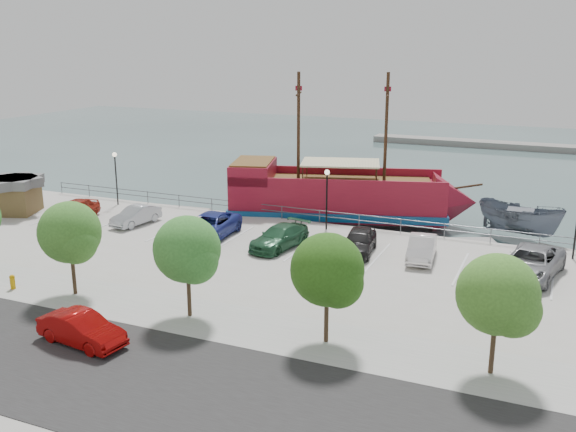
% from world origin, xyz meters
% --- Properties ---
extents(ground, '(160.00, 160.00, 0.00)m').
position_xyz_m(ground, '(0.00, 0.00, -1.00)').
color(ground, '#314B4B').
extents(street, '(100.00, 8.00, 0.04)m').
position_xyz_m(street, '(0.00, -16.00, 0.01)').
color(street, black).
rests_on(street, land_slab).
extents(sidewalk, '(100.00, 4.00, 0.05)m').
position_xyz_m(sidewalk, '(0.00, -10.00, 0.01)').
color(sidewalk, '#9B9A97').
rests_on(sidewalk, land_slab).
extents(seawall_railing, '(50.00, 0.06, 1.00)m').
position_xyz_m(seawall_railing, '(0.00, 7.80, 0.53)').
color(seawall_railing, '#55595E').
rests_on(seawall_railing, land_slab).
extents(far_shore, '(40.00, 3.00, 0.80)m').
position_xyz_m(far_shore, '(10.00, 55.00, -0.60)').
color(far_shore, gray).
rests_on(far_shore, ground).
extents(pirate_ship, '(19.61, 10.25, 12.14)m').
position_xyz_m(pirate_ship, '(0.30, 12.18, 1.03)').
color(pirate_ship, maroon).
rests_on(pirate_ship, ground).
extents(patrol_boat, '(6.96, 4.89, 2.52)m').
position_xyz_m(patrol_boat, '(12.47, 12.71, 0.26)').
color(patrol_boat, slate).
rests_on(patrol_boat, ground).
extents(dock_west, '(6.85, 2.48, 0.38)m').
position_xyz_m(dock_west, '(-14.91, 9.20, -0.81)').
color(dock_west, gray).
rests_on(dock_west, ground).
extents(dock_mid, '(6.55, 4.32, 0.36)m').
position_xyz_m(dock_mid, '(8.18, 9.20, -0.82)').
color(dock_mid, gray).
rests_on(dock_mid, ground).
extents(shed, '(4.34, 4.34, 2.80)m').
position_xyz_m(shed, '(-23.54, 1.26, 1.49)').
color(shed, brown).
rests_on(shed, land_slab).
extents(street_sedan, '(4.43, 2.06, 1.40)m').
position_xyz_m(street_sedan, '(-3.75, -14.40, 0.70)').
color(street_sedan, '#920706').
rests_on(street_sedan, street).
extents(fire_hydrant, '(0.29, 0.29, 0.84)m').
position_xyz_m(fire_hydrant, '(-11.51, -10.80, 0.45)').
color(fire_hydrant, '#C58C04').
rests_on(fire_hydrant, sidewalk).
extents(lamp_post_left, '(0.36, 0.36, 4.28)m').
position_xyz_m(lamp_post_left, '(-18.00, 6.50, 2.94)').
color(lamp_post_left, black).
rests_on(lamp_post_left, land_slab).
extents(lamp_post_mid, '(0.36, 0.36, 4.28)m').
position_xyz_m(lamp_post_mid, '(0.00, 6.50, 2.94)').
color(lamp_post_mid, black).
rests_on(lamp_post_mid, land_slab).
extents(tree_c, '(3.30, 3.20, 5.00)m').
position_xyz_m(tree_c, '(-7.85, -10.07, 3.30)').
color(tree_c, '#473321').
rests_on(tree_c, sidewalk).
extents(tree_d, '(3.30, 3.20, 5.00)m').
position_xyz_m(tree_d, '(-0.85, -10.07, 3.30)').
color(tree_d, '#473321').
rests_on(tree_d, sidewalk).
extents(tree_e, '(3.30, 3.20, 5.00)m').
position_xyz_m(tree_e, '(6.15, -10.07, 3.30)').
color(tree_e, '#473321').
rests_on(tree_e, sidewalk).
extents(tree_f, '(3.30, 3.20, 5.00)m').
position_xyz_m(tree_f, '(13.15, -10.07, 3.30)').
color(tree_f, '#473321').
rests_on(tree_f, sidewalk).
extents(parked_car_a, '(2.35, 4.80, 1.58)m').
position_xyz_m(parked_car_a, '(-17.86, 1.29, 0.79)').
color(parked_car_a, maroon).
rests_on(parked_car_a, land_slab).
extents(parked_car_b, '(1.96, 4.20, 1.33)m').
position_xyz_m(parked_car_b, '(-13.07, 2.23, 0.67)').
color(parked_car_b, '#ABAFB4').
rests_on(parked_car_b, land_slab).
extents(parked_car_c, '(3.02, 5.95, 1.61)m').
position_xyz_m(parked_car_c, '(-6.58, 1.50, 0.81)').
color(parked_car_c, navy).
rests_on(parked_car_c, land_slab).
extents(parked_car_d, '(2.89, 5.22, 1.43)m').
position_xyz_m(parked_car_d, '(-1.34, 1.40, 0.71)').
color(parked_car_d, '#245836').
rests_on(parked_car_d, land_slab).
extents(parked_car_e, '(2.38, 4.73, 1.55)m').
position_xyz_m(parked_car_e, '(3.64, 2.44, 0.77)').
color(parked_car_e, black).
rests_on(parked_car_e, land_slab).
extents(parked_car_f, '(2.02, 4.50, 1.44)m').
position_xyz_m(parked_car_f, '(7.51, 2.75, 0.72)').
color(parked_car_f, white).
rests_on(parked_car_f, land_slab).
extents(parked_car_g, '(3.84, 6.36, 1.65)m').
position_xyz_m(parked_car_g, '(13.78, 2.23, 0.82)').
color(parked_car_g, gray).
rests_on(parked_car_g, land_slab).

